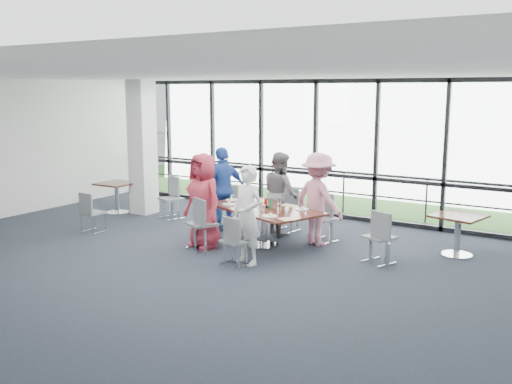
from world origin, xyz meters
The scene contains 39 objects.
floor centered at (0.00, 0.00, -0.01)m, with size 12.00×10.00×0.02m, color #1F252F.
ceiling centered at (0.00, 0.00, 3.20)m, with size 12.00×10.00×0.04m, color white.
curtain_wall_back centered at (0.00, 5.00, 1.60)m, with size 12.00×0.10×3.20m, color white.
structural_column centered at (-3.60, 3.00, 1.60)m, with size 0.50×0.50×3.20m, color white.
apron centered at (0.00, 10.00, -0.02)m, with size 80.00×70.00×0.02m, color slate.
grass_strip centered at (0.00, 8.00, 0.01)m, with size 80.00×5.00×0.01m, color #345820.
hangar_aux centered at (-18.00, 28.00, 2.00)m, with size 10.00×6.00×4.00m, color silver.
guard_rail centered at (0.00, 5.60, 0.50)m, with size 0.06×0.06×12.00m, color #2D2D33.
main_table centered at (0.44, 1.99, 0.65)m, with size 2.52×1.92×0.75m.
side_table_left centered at (-4.14, 2.61, 0.63)m, with size 0.82×0.82×0.75m.
side_table_right centered at (3.71, 3.31, 0.63)m, with size 0.98×0.98×0.75m.
diner_near_left centered at (-0.50, 1.33, 0.90)m, with size 0.88×0.57×1.80m, color #AC2B3B.
diner_near_right centered at (0.78, 0.89, 0.85)m, with size 0.62×0.46×1.71m, color white.
diner_far_left centered at (0.21, 3.01, 0.86)m, with size 0.83×0.51×1.71m, color slate.
diner_far_right centered at (1.25, 2.65, 0.89)m, with size 1.15×0.59×1.78m, color pink.
diner_end centered at (-0.92, 2.55, 0.89)m, with size 1.05×0.57×1.79m, color #274FAA.
chair_main_nl centered at (-0.41, 1.16, 0.49)m, with size 0.48×0.48×0.99m, color slate, non-canonical shape.
chair_main_nr centered at (0.66, 0.70, 0.42)m, with size 0.41×0.41×0.84m, color slate, non-canonical shape.
chair_main_fl centered at (0.23, 3.27, 0.44)m, with size 0.43×0.43×0.88m, color slate, non-canonical shape.
chair_main_fr centered at (1.25, 2.92, 0.46)m, with size 0.44×0.44×0.91m, color slate, non-canonical shape.
chair_main_end centered at (-1.08, 2.62, 0.46)m, with size 0.45×0.45×0.92m, color slate, non-canonical shape.
chair_spare_la centered at (-3.16, 0.99, 0.42)m, with size 0.41×0.41×0.84m, color slate, non-canonical shape.
chair_spare_lb centered at (-2.63, 2.86, 0.47)m, with size 0.46×0.46×0.94m, color slate, non-canonical shape.
chair_spare_r centered at (2.69, 2.11, 0.46)m, with size 0.45×0.45×0.92m, color slate, non-canonical shape.
plate_nl centered at (-0.30, 1.88, 0.76)m, with size 0.24×0.24×0.01m, color white.
plate_nr centered at (0.92, 1.40, 0.76)m, with size 0.27×0.27×0.01m, color white.
plate_fl centered at (0.05, 2.50, 0.76)m, with size 0.27×0.27×0.01m, color white.
plate_fr centered at (1.13, 2.22, 0.76)m, with size 0.26×0.26×0.01m, color white.
plate_end centered at (-0.50, 2.27, 0.76)m, with size 0.25×0.25×0.01m, color white.
tumbler_a centered at (0.11, 1.83, 0.82)m, with size 0.07×0.07×0.15m, color white.
tumbler_b centered at (0.63, 1.65, 0.81)m, with size 0.06×0.06×0.13m, color white.
tumbler_c centered at (0.61, 2.27, 0.82)m, with size 0.07×0.07×0.14m, color white.
tumbler_d centered at (-0.37, 2.10, 0.82)m, with size 0.07×0.07×0.15m, color white.
menu_a centered at (0.06, 1.62, 0.75)m, with size 0.30×0.21×0.00m, color white.
menu_b centered at (1.26, 1.36, 0.75)m, with size 0.28×0.20×0.00m, color white.
menu_c centered at (0.74, 2.43, 0.75)m, with size 0.31×0.22×0.00m, color white.
condiment_caddy centered at (0.46, 2.03, 0.77)m, with size 0.10×0.07×0.04m, color black.
ketchup_bottle centered at (0.45, 2.03, 0.84)m, with size 0.06×0.06×0.18m, color #B90D00.
green_bottle centered at (0.58, 1.98, 0.85)m, with size 0.05×0.05×0.20m, color #217234.
Camera 1 is at (5.96, -7.04, 2.96)m, focal length 40.00 mm.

